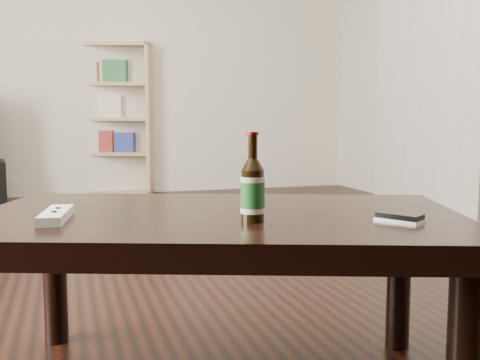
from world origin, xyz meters
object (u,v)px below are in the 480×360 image
object	(u,v)px
bookshelf	(113,116)
beer_bottle	(253,190)
phone	(400,217)
coffee_table	(218,236)
remote	(56,215)

from	to	relation	value
bookshelf	beer_bottle	world-z (taller)	bookshelf
beer_bottle	phone	xyz separation A→B (m)	(0.32, -0.09, -0.06)
bookshelf	phone	bearing A→B (deg)	-66.40
coffee_table	beer_bottle	world-z (taller)	beer_bottle
coffee_table	phone	distance (m)	0.44
coffee_table	remote	xyz separation A→B (m)	(-0.38, 0.02, 0.07)
bookshelf	phone	distance (m)	4.22
bookshelf	coffee_table	world-z (taller)	bookshelf
beer_bottle	remote	xyz separation A→B (m)	(-0.42, 0.15, -0.06)
bookshelf	phone	size ratio (longest dim) A/B	11.72
remote	bookshelf	bearing A→B (deg)	92.75
phone	coffee_table	bearing A→B (deg)	116.63
beer_bottle	phone	bearing A→B (deg)	-16.04
phone	beer_bottle	bearing A→B (deg)	132.93
coffee_table	beer_bottle	distance (m)	0.20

